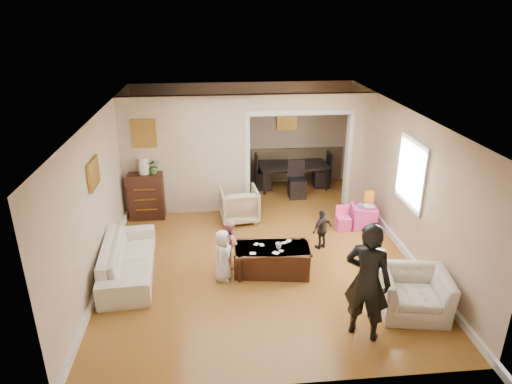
{
  "coord_description": "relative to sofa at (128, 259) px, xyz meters",
  "views": [
    {
      "loc": [
        -0.77,
        -7.71,
        4.29
      ],
      "look_at": [
        0.0,
        0.2,
        1.05
      ],
      "focal_mm": 31.91,
      "sensor_mm": 36.0,
      "label": 1
    }
  ],
  "objects": [
    {
      "name": "cyan_cup",
      "position": [
        4.49,
        1.37,
        0.2
      ],
      "size": [
        0.08,
        0.08,
        0.08
      ],
      "primitive_type": "cylinder",
      "color": "#28ACCC",
      "rests_on": "play_table"
    },
    {
      "name": "child_kneel_b",
      "position": [
        1.76,
        0.15,
        0.13
      ],
      "size": [
        0.41,
        0.49,
        0.88
      ],
      "primitive_type": "imported",
      "rotation": [
        0.0,
        0.0,
        1.78
      ],
      "color": "pink",
      "rests_on": "ground"
    },
    {
      "name": "dining_table",
      "position": [
        3.5,
        3.79,
        0.0
      ],
      "size": [
        1.81,
        1.09,
        0.62
      ],
      "primitive_type": "imported",
      "rotation": [
        0.0,
        0.0,
        0.06
      ],
      "color": "black",
      "rests_on": "ground"
    },
    {
      "name": "armchair_front",
      "position": [
        4.42,
        -1.46,
        0.02
      ],
      "size": [
        1.14,
        1.03,
        0.65
      ],
      "primitive_type": "imported",
      "rotation": [
        0.0,
        0.0,
        -0.17
      ],
      "color": "beige",
      "rests_on": "ground"
    },
    {
      "name": "cereal_box",
      "position": [
        4.71,
        1.52,
        0.31
      ],
      "size": [
        0.2,
        0.08,
        0.3
      ],
      "primitive_type": "cube",
      "rotation": [
        0.0,
        0.0,
        -0.07
      ],
      "color": "yellow",
      "rests_on": "play_table"
    },
    {
      "name": "toy_block",
      "position": [
        4.47,
        1.54,
        0.18
      ],
      "size": [
        0.09,
        0.08,
        0.05
      ],
      "primitive_type": "cube",
      "rotation": [
        0.0,
        0.0,
        0.28
      ],
      "color": "red",
      "rests_on": "play_table"
    },
    {
      "name": "child_toddler",
      "position": [
        3.51,
        0.6,
        0.09
      ],
      "size": [
        0.5,
        0.41,
        0.79
      ],
      "primitive_type": "imported",
      "rotation": [
        0.0,
        0.0,
        -2.59
      ],
      "color": "black",
      "rests_on": "ground"
    },
    {
      "name": "framed_art_partition",
      "position": [
        0.09,
        2.48,
        1.54
      ],
      "size": [
        0.45,
        0.03,
        0.55
      ],
      "primitive_type": "cube",
      "color": "brown",
      "rests_on": "partition_left"
    },
    {
      "name": "play_bowl",
      "position": [
        4.64,
        1.3,
        0.18
      ],
      "size": [
        0.25,
        0.25,
        0.06
      ],
      "primitive_type": "imported",
      "rotation": [
        0.0,
        0.0,
        -0.07
      ],
      "color": "beige",
      "rests_on": "play_table"
    },
    {
      "name": "play_table",
      "position": [
        4.59,
        1.42,
        -0.08
      ],
      "size": [
        0.51,
        0.51,
        0.46
      ],
      "primitive_type": "cube",
      "rotation": [
        0.0,
        0.0,
        -0.07
      ],
      "color": "#EE3EA4",
      "rests_on": "ground"
    },
    {
      "name": "table_lamp",
      "position": [
        0.04,
        2.33,
        0.89
      ],
      "size": [
        0.22,
        0.22,
        0.36
      ],
      "primitive_type": "cylinder",
      "color": "beige",
      "rests_on": "dresser"
    },
    {
      "name": "partition_header",
      "position": [
        3.39,
        2.58,
        2.12
      ],
      "size": [
        2.22,
        0.18,
        0.35
      ],
      "primitive_type": "cube",
      "color": "beige",
      "rests_on": "partition_right"
    },
    {
      "name": "adult_person",
      "position": [
        3.52,
        -1.89,
        0.56
      ],
      "size": [
        0.76,
        0.7,
        1.74
      ],
      "primitive_type": "imported",
      "rotation": [
        0.0,
        0.0,
        2.53
      ],
      "color": "black",
      "rests_on": "ground"
    },
    {
      "name": "coffee_cup",
      "position": [
        2.56,
        -0.2,
        0.22
      ],
      "size": [
        0.12,
        0.12,
        0.1
      ],
      "primitive_type": "imported",
      "rotation": [
        0.0,
        0.0,
        -0.14
      ],
      "color": "silver",
      "rests_on": "coffee_table"
    },
    {
      "name": "framed_art_sofa_wall",
      "position": [
        -0.42,
        0.18,
        1.49
      ],
      "size": [
        0.03,
        0.55,
        0.4
      ],
      "primitive_type": "cube",
      "color": "brown"
    },
    {
      "name": "armchair_back",
      "position": [
        2.02,
        1.99,
        0.06
      ],
      "size": [
        0.85,
        0.87,
        0.73
      ],
      "primitive_type": "imported",
      "rotation": [
        0.0,
        0.0,
        3.23
      ],
      "color": "tan",
      "rests_on": "ground"
    },
    {
      "name": "potted_plant",
      "position": [
        0.24,
        2.33,
        0.87
      ],
      "size": [
        0.3,
        0.26,
        0.33
      ],
      "primitive_type": "imported",
      "color": "#40652D",
      "rests_on": "dresser"
    },
    {
      "name": "floor",
      "position": [
        2.29,
        0.78,
        -0.31
      ],
      "size": [
        7.0,
        7.0,
        0.0
      ],
      "primitive_type": "plane",
      "color": "#A16D29",
      "rests_on": "ground"
    },
    {
      "name": "partition_right",
      "position": [
        4.77,
        2.58,
        0.99
      ],
      "size": [
        0.55,
        0.18,
        2.6
      ],
      "primitive_type": "cube",
      "color": "beige",
      "rests_on": "ground"
    },
    {
      "name": "framed_art_alcove",
      "position": [
        3.39,
        4.22,
        1.39
      ],
      "size": [
        0.45,
        0.03,
        0.55
      ],
      "primitive_type": "cube",
      "color": "brown"
    },
    {
      "name": "dresser",
      "position": [
        0.04,
        2.33,
        0.2
      ],
      "size": [
        0.74,
        0.42,
        1.01
      ],
      "primitive_type": "cube",
      "color": "black",
      "rests_on": "ground"
    },
    {
      "name": "sofa",
      "position": [
        0.0,
        0.0,
        0.0
      ],
      "size": [
        0.97,
        2.15,
        0.61
      ],
      "primitive_type": "imported",
      "rotation": [
        0.0,
        0.0,
        1.64
      ],
      "color": "beige",
      "rests_on": "ground"
    },
    {
      "name": "craft_papers",
      "position": [
        2.44,
        -0.15,
        0.17
      ],
      "size": [
        0.78,
        0.53,
        0.0
      ],
      "color": "white",
      "rests_on": "coffee_table"
    },
    {
      "name": "window_pane",
      "position": [
        5.02,
        0.38,
        1.24
      ],
      "size": [
        0.03,
        0.95,
        1.1
      ],
      "primitive_type": "cube",
      "color": "white",
      "rests_on": "ground"
    },
    {
      "name": "child_kneel_a",
      "position": [
        1.61,
        -0.3,
        0.15
      ],
      "size": [
        0.41,
        0.51,
        0.91
      ],
      "primitive_type": "imported",
      "rotation": [
        0.0,
        0.0,
        1.25
      ],
      "color": "silver",
      "rests_on": "ground"
    },
    {
      "name": "partition_left",
      "position": [
        0.92,
        2.58,
        0.99
      ],
      "size": [
        2.75,
        0.18,
        2.6
      ],
      "primitive_type": "cube",
      "color": "beige",
      "rests_on": "ground"
    },
    {
      "name": "coffee_table",
      "position": [
        2.46,
        -0.15,
        -0.07
      ],
      "size": [
        1.35,
        0.81,
        0.48
      ],
      "primitive_type": "cube",
      "rotation": [
        0.0,
        0.0,
        -0.14
      ],
      "color": "#371A11",
      "rests_on": "ground"
    }
  ]
}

